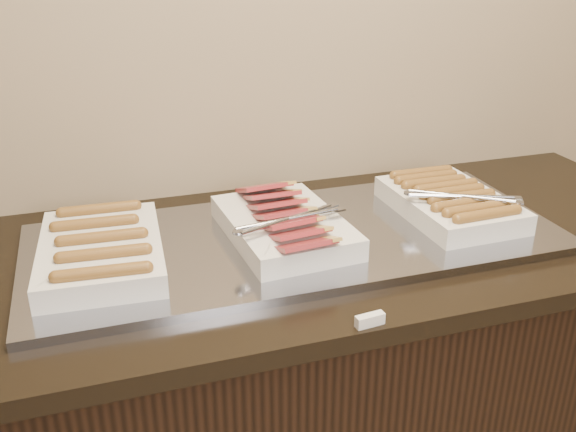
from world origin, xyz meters
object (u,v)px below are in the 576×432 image
object	(u,v)px
counter	(286,401)
dish_left	(101,250)
warming_tray	(297,239)
dish_right	(450,202)
dish_center	(284,224)

from	to	relation	value
counter	dish_left	size ratio (longest dim) A/B	5.42
warming_tray	dish_left	xyz separation A→B (m)	(-0.43, -0.00, 0.04)
warming_tray	dish_right	bearing A→B (deg)	-0.60
warming_tray	dish_center	size ratio (longest dim) A/B	3.10
counter	dish_right	world-z (taller)	dish_right
dish_right	warming_tray	bearing A→B (deg)	178.00
dish_left	dish_center	size ratio (longest dim) A/B	0.98
counter	dish_left	world-z (taller)	dish_left
dish_left	dish_right	bearing A→B (deg)	3.02
counter	warming_tray	xyz separation A→B (m)	(0.03, 0.00, 0.46)
dish_left	dish_center	world-z (taller)	dish_center
dish_left	dish_right	distance (m)	0.82
counter	warming_tray	world-z (taller)	warming_tray
counter	dish_right	size ratio (longest dim) A/B	5.82
warming_tray	dish_right	size ratio (longest dim) A/B	3.39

